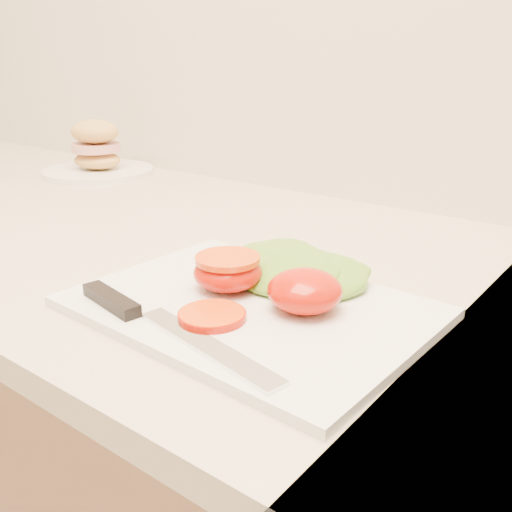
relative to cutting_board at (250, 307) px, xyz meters
The scene contains 8 objects.
cutting_board is the anchor object (origin of this frame).
tomato_half_dome 0.06m from the cutting_board, 19.94° to the left, with size 0.07×0.07×0.04m, color #C80900.
tomato_half_cut 0.05m from the cutting_board, 160.71° to the left, with size 0.07×0.07×0.04m.
tomato_slice_0 0.05m from the cutting_board, 95.09° to the right, with size 0.06×0.06×0.01m, color orange.
lettuce_leaf_0 0.07m from the cutting_board, 99.16° to the left, with size 0.15×0.10×0.03m, color #7DB22F.
lettuce_leaf_1 0.08m from the cutting_board, 67.30° to the left, with size 0.12×0.08×0.03m, color #7DB22F.
knife 0.10m from the cutting_board, 119.59° to the right, with size 0.26×0.05×0.01m.
sandwich_plate 0.74m from the cutting_board, 153.38° to the left, with size 0.22×0.22×0.11m.
Camera 1 is at (0.32, 1.15, 1.17)m, focal length 40.00 mm.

